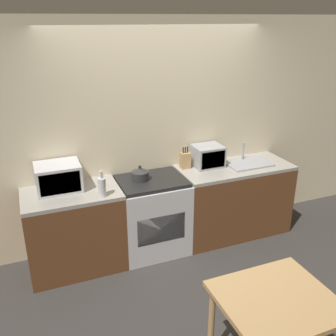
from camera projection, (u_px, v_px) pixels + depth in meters
ground_plane at (195, 283)px, 3.89m from camera, size 16.00×16.00×0.00m
wall_back at (157, 135)px, 4.35m from camera, size 10.00×0.06×2.60m
counter_left_run at (75, 230)px, 4.01m from camera, size 0.99×0.62×0.90m
counter_right_run at (233, 199)px, 4.68m from camera, size 1.39×0.62×0.90m
stove_range at (152, 215)px, 4.31m from camera, size 0.76×0.62×0.90m
kettle at (140, 174)px, 4.11m from camera, size 0.19×0.19×0.17m
microwave at (58, 177)px, 3.85m from camera, size 0.45×0.36×0.28m
bottle at (102, 187)px, 3.71m from camera, size 0.08×0.08×0.27m
knife_block at (185, 160)px, 4.42m from camera, size 0.11×0.09×0.26m
toaster_oven at (208, 156)px, 4.48m from camera, size 0.34×0.30×0.25m
sink_basin at (248, 163)px, 4.58m from camera, size 0.53×0.37×0.24m
dining_table at (276, 310)px, 2.66m from camera, size 0.81×0.72×0.74m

